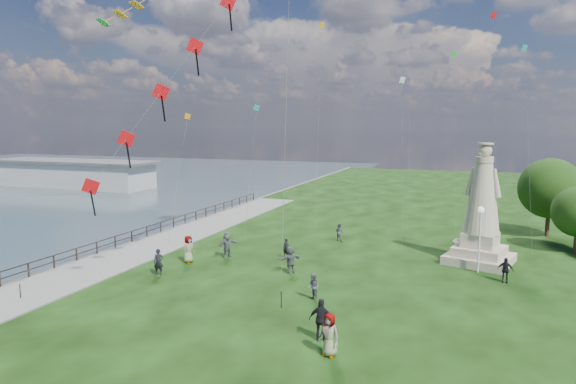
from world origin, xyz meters
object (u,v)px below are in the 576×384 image
at_px(statue, 481,218).
at_px(person_6, 286,248).
at_px(person_8, 457,250).
at_px(person_11, 290,260).
at_px(pier_pavilion, 73,173).
at_px(person_4, 329,335).
at_px(person_5, 227,245).
at_px(person_3, 321,320).
at_px(person_1, 313,287).
at_px(person_7, 339,232).
at_px(person_10, 188,249).
at_px(person_9, 505,270).
at_px(lamppost, 480,225).
at_px(person_0, 159,262).

distance_m(statue, person_6, 13.93).
relative_size(person_8, person_11, 0.98).
xyz_separation_m(pier_pavilion, person_8, (60.96, -26.55, -0.98)).
xyz_separation_m(person_4, person_5, (-11.19, 12.15, 0.02)).
relative_size(pier_pavilion, person_3, 15.47).
height_order(person_3, person_8, person_3).
height_order(pier_pavilion, person_1, pier_pavilion).
relative_size(statue, person_1, 5.54).
xyz_separation_m(person_7, person_10, (-8.34, -10.06, 0.22)).
distance_m(person_9, person_11, 13.37).
xyz_separation_m(statue, person_8, (-1.51, -0.39, -2.32)).
distance_m(person_3, person_11, 10.14).
bearing_deg(person_5, person_9, -56.01).
bearing_deg(person_3, person_5, -52.66).
xyz_separation_m(statue, lamppost, (-0.12, -2.49, -0.00)).
relative_size(statue, person_3, 4.35).
bearing_deg(person_11, pier_pavilion, -78.90).
height_order(person_6, person_8, person_8).
height_order(person_4, person_8, person_4).
bearing_deg(person_7, person_1, 121.47).
xyz_separation_m(person_5, person_10, (-1.93, -2.16, 0.01)).
bearing_deg(person_7, pier_pavilion, -1.65).
bearing_deg(person_1, person_6, 165.58).
relative_size(pier_pavilion, person_7, 20.02).
xyz_separation_m(person_5, person_8, (15.81, 4.61, -0.09)).
distance_m(person_0, person_11, 8.54).
height_order(person_3, person_11, person_3).
relative_size(pier_pavilion, person_0, 17.40).
xyz_separation_m(person_3, person_7, (-4.06, 18.75, -0.22)).
relative_size(person_5, person_8, 1.10).
height_order(lamppost, person_4, lamppost).
bearing_deg(person_5, pier_pavilion, 86.57).
bearing_deg(person_7, person_3, 124.82).
bearing_deg(lamppost, statue, 87.34).
distance_m(person_3, person_4, 1.49).
bearing_deg(person_5, statue, -42.72).
height_order(person_4, person_7, person_4).
bearing_deg(person_6, person_0, -113.98).
relative_size(statue, person_9, 5.35).
distance_m(pier_pavilion, person_8, 66.50).
relative_size(person_4, person_8, 1.08).
height_order(lamppost, person_1, lamppost).
xyz_separation_m(person_6, person_7, (2.31, 6.52, 0.02)).
relative_size(lamppost, person_9, 2.80).
bearing_deg(person_7, person_8, -176.68).
bearing_deg(person_4, person_10, 156.49).
bearing_deg(person_8, person_11, -111.97).
height_order(person_1, person_11, person_11).
height_order(person_0, person_10, person_10).
bearing_deg(person_5, person_7, -7.87).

